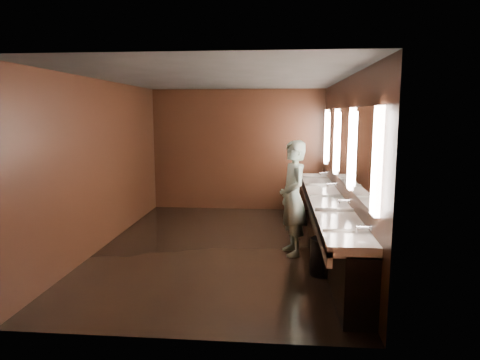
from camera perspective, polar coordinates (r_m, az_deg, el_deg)
name	(u,v)px	position (r m, az deg, el deg)	size (l,w,h in m)	color
floor	(221,247)	(7.34, -2.53, -8.95)	(6.00, 6.00, 0.00)	black
ceiling	(220,78)	(7.01, -2.69, 13.40)	(4.00, 6.00, 0.02)	#2D2D2B
wall_back	(238,150)	(10.00, -0.29, 4.02)	(4.00, 0.02, 2.80)	black
wall_front	(178,203)	(4.12, -8.22, -3.03)	(4.00, 0.02, 2.80)	black
wall_left	(103,164)	(7.57, -17.79, 2.04)	(0.02, 6.00, 2.80)	black
wall_right	(344,167)	(7.06, 13.71, 1.74)	(0.02, 6.00, 2.80)	black
sink_counter	(329,221)	(7.19, 11.81, -5.40)	(0.55, 5.40, 1.01)	black
mirror_band	(344,145)	(7.02, 13.66, 4.58)	(0.06, 5.03, 1.15)	white
person	(293,198)	(6.84, 7.08, -2.41)	(0.67, 0.44, 1.83)	#96DBE0
trash_bin	(322,257)	(6.18, 10.89, -10.01)	(0.34, 0.34, 0.52)	black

